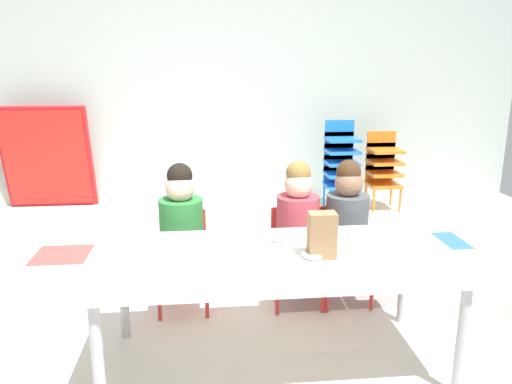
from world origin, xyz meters
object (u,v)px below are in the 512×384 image
at_px(kid_chair_blue_stack, 341,160).
at_px(paper_plate_near_edge, 282,241).
at_px(paper_plate_center_table, 154,259).
at_px(kid_chair_orange_stack, 383,165).
at_px(craft_table, 276,264).
at_px(donut_powdered_loose, 313,254).
at_px(folded_activity_table, 47,158).
at_px(paper_bag_brown, 322,235).
at_px(seated_child_near_camera, 182,224).
at_px(seated_child_far_right, 347,219).
at_px(seated_child_middle_seat, 297,220).
at_px(donut_powdered_on_plate, 282,237).

relative_size(kid_chair_blue_stack, paper_plate_near_edge, 5.11).
bearing_deg(paper_plate_center_table, kid_chair_orange_stack, 52.23).
relative_size(craft_table, donut_powdered_loose, 15.11).
relative_size(kid_chair_blue_stack, donut_powdered_loose, 7.93).
relative_size(folded_activity_table, paper_bag_brown, 4.94).
bearing_deg(seated_child_near_camera, seated_child_far_right, 0.00).
bearing_deg(paper_bag_brown, paper_plate_center_table, 177.04).
xyz_separation_m(folded_activity_table, donut_powdered_loose, (2.13, -3.04, 0.07)).
height_order(paper_bag_brown, donut_powdered_loose, paper_bag_brown).
bearing_deg(seated_child_near_camera, paper_plate_center_table, -98.70).
distance_m(seated_child_far_right, paper_plate_center_table, 1.27).
distance_m(seated_child_far_right, kid_chair_orange_stack, 2.27).
bearing_deg(kid_chair_orange_stack, paper_bag_brown, -115.35).
bearing_deg(kid_chair_blue_stack, paper_plate_center_table, -121.21).
bearing_deg(paper_bag_brown, kid_chair_blue_stack, 72.92).
distance_m(seated_child_middle_seat, folded_activity_table, 3.22).
bearing_deg(seated_child_far_right, paper_bag_brown, -115.17).
relative_size(seated_child_far_right, folded_activity_table, 0.84).
distance_m(craft_table, paper_plate_center_table, 0.58).
relative_size(craft_table, paper_plate_center_table, 9.74).
bearing_deg(paper_bag_brown, seated_child_middle_seat, 89.19).
relative_size(paper_bag_brown, donut_powdered_loose, 1.90).
bearing_deg(kid_chair_blue_stack, seated_child_near_camera, -126.71).
distance_m(seated_child_near_camera, seated_child_far_right, 1.01).
height_order(craft_table, seated_child_near_camera, seated_child_near_camera).
relative_size(seated_child_middle_seat, paper_plate_center_table, 5.10).
distance_m(seated_child_far_right, paper_bag_brown, 0.76).
bearing_deg(seated_child_middle_seat, craft_table, -109.36).
bearing_deg(craft_table, seated_child_near_camera, 127.70).
bearing_deg(seated_child_far_right, donut_powdered_loose, -117.80).
distance_m(kid_chair_blue_stack, kid_chair_orange_stack, 0.46).
xyz_separation_m(seated_child_middle_seat, seated_child_far_right, (0.31, 0.00, 0.00)).
bearing_deg(kid_chair_orange_stack, seated_child_middle_seat, -121.99).
height_order(seated_child_far_right, paper_bag_brown, seated_child_far_right).
bearing_deg(seated_child_middle_seat, kid_chair_blue_stack, 68.02).
bearing_deg(donut_powdered_on_plate, paper_bag_brown, -55.24).
relative_size(seated_child_middle_seat, donut_powdered_loose, 7.91).
bearing_deg(folded_activity_table, seated_child_far_right, -43.63).
relative_size(craft_table, kid_chair_blue_stack, 1.91).
distance_m(seated_child_near_camera, folded_activity_table, 2.79).
xyz_separation_m(kid_chair_blue_stack, donut_powdered_loose, (-0.88, -2.72, 0.09)).
relative_size(seated_child_near_camera, paper_bag_brown, 4.17).
xyz_separation_m(paper_plate_center_table, donut_powdered_loose, (0.75, -0.04, 0.01)).
distance_m(seated_child_near_camera, paper_bag_brown, 0.98).
distance_m(seated_child_middle_seat, paper_bag_brown, 0.69).
height_order(kid_chair_blue_stack, folded_activity_table, folded_activity_table).
bearing_deg(seated_child_far_right, paper_plate_near_edge, -136.22).
relative_size(kid_chair_blue_stack, kid_chair_orange_stack, 1.15).
xyz_separation_m(kid_chair_orange_stack, paper_plate_near_edge, (-1.45, -2.50, 0.14)).
bearing_deg(folded_activity_table, craft_table, -56.78).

